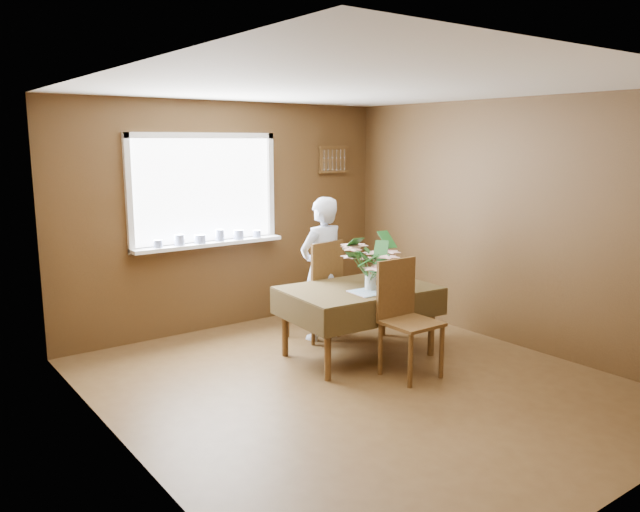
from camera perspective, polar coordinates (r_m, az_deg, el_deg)
floor at (r=5.51m, az=3.49°, el=-11.65°), size 4.50×4.50×0.00m
ceiling at (r=5.12m, az=3.81°, el=15.23°), size 4.50×4.50×0.00m
wall_back at (r=7.02m, az=-8.34°, el=3.63°), size 4.00×0.00×4.00m
wall_front at (r=3.78m, az=26.30°, el=-3.21°), size 4.00×0.00×4.00m
wall_left at (r=4.18m, az=-17.74°, el=-1.38°), size 0.00×4.50×4.50m
wall_right at (r=6.63m, az=16.96°, el=2.89°), size 0.00×4.50×4.50m
window_assembly at (r=6.83m, az=-10.36°, el=4.22°), size 1.72×0.20×1.22m
spoon_rack at (r=7.74m, az=1.25°, el=8.82°), size 0.44×0.05×0.33m
dining_table at (r=6.03m, az=3.56°, el=-3.61°), size 1.49×1.07×0.70m
chair_far at (r=6.55m, az=-0.09°, el=-2.81°), size 0.52×0.52×1.06m
chair_near at (r=5.63m, az=7.74°, el=-5.23°), size 0.45×0.45×1.04m
seated_woman at (r=6.53m, az=0.19°, el=-1.18°), size 0.58×0.41×1.51m
flower_bouquet at (r=5.85m, az=4.68°, el=-0.20°), size 0.55×0.55×0.47m
side_plate at (r=6.39m, az=6.18°, el=-2.04°), size 0.25×0.25×0.01m
table_knife at (r=5.96m, az=5.68°, el=-2.92°), size 0.12×0.20×0.00m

